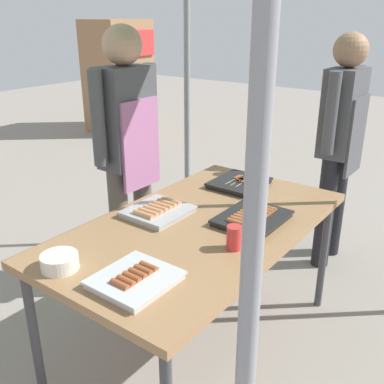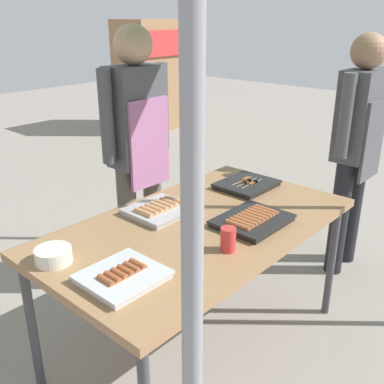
{
  "view_description": "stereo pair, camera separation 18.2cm",
  "coord_description": "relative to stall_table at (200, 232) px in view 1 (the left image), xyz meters",
  "views": [
    {
      "loc": [
        -1.62,
        -1.15,
        1.7
      ],
      "look_at": [
        0.0,
        0.05,
        0.9
      ],
      "focal_mm": 41.56,
      "sensor_mm": 36.0,
      "label": 1
    },
    {
      "loc": [
        -1.5,
        -1.29,
        1.7
      ],
      "look_at": [
        0.0,
        0.05,
        0.9
      ],
      "focal_mm": 41.56,
      "sensor_mm": 36.0,
      "label": 2
    }
  ],
  "objects": [
    {
      "name": "neighbor_stall_right",
      "position": [
        3.35,
        3.95,
        0.13
      ],
      "size": [
        0.88,
        0.76,
        1.65
      ],
      "color": "#9E724C",
      "rests_on": "ground"
    },
    {
      "name": "drink_cup_near_edge",
      "position": [
        -0.13,
        -0.27,
        0.11
      ],
      "size": [
        0.07,
        0.07,
        0.11
      ],
      "primitive_type": "cylinder",
      "color": "red",
      "rests_on": "stall_table"
    },
    {
      "name": "tray_spring_rolls",
      "position": [
        -0.05,
        0.23,
        0.07
      ],
      "size": [
        0.31,
        0.28,
        0.05
      ],
      "color": "#ADADB2",
      "rests_on": "stall_table"
    },
    {
      "name": "ground_plane",
      "position": [
        0.0,
        0.0,
        -0.7
      ],
      "size": [
        18.0,
        18.0,
        0.0
      ],
      "primitive_type": "plane",
      "color": "gray"
    },
    {
      "name": "customer_nearby",
      "position": [
        1.33,
        -0.21,
        0.26
      ],
      "size": [
        0.52,
        0.23,
        1.61
      ],
      "color": "black",
      "rests_on": "ground"
    },
    {
      "name": "tray_grilled_sausages",
      "position": [
        -0.59,
        -0.12,
        0.07
      ],
      "size": [
        0.3,
        0.28,
        0.05
      ],
      "color": "silver",
      "rests_on": "stall_table"
    },
    {
      "name": "tray_meat_skewers",
      "position": [
        0.56,
        0.11,
        0.07
      ],
      "size": [
        0.34,
        0.28,
        0.04
      ],
      "color": "black",
      "rests_on": "stall_table"
    },
    {
      "name": "tray_pork_links",
      "position": [
        0.16,
        -0.2,
        0.07
      ],
      "size": [
        0.36,
        0.29,
        0.05
      ],
      "color": "black",
      "rests_on": "stall_table"
    },
    {
      "name": "condiment_bowl",
      "position": [
        -0.69,
        0.2,
        0.08
      ],
      "size": [
        0.15,
        0.15,
        0.06
      ],
      "primitive_type": "cylinder",
      "color": "silver",
      "rests_on": "stall_table"
    },
    {
      "name": "stall_table",
      "position": [
        0.0,
        0.0,
        0.0
      ],
      "size": [
        1.6,
        0.9,
        0.75
      ],
      "color": "#9E724C",
      "rests_on": "ground"
    },
    {
      "name": "vendor_woman",
      "position": [
        0.25,
        0.72,
        0.29
      ],
      "size": [
        0.52,
        0.23,
        1.66
      ],
      "rotation": [
        0.0,
        0.0,
        3.14
      ],
      "color": "#595147",
      "rests_on": "ground"
    }
  ]
}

